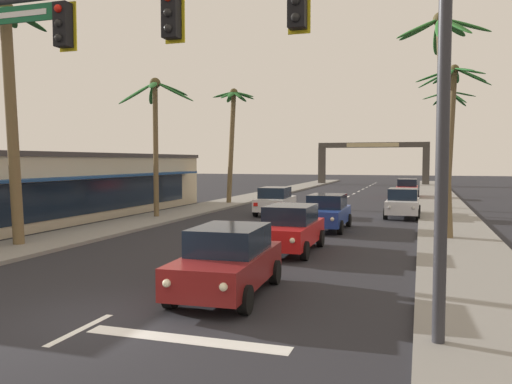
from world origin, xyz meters
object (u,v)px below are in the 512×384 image
Objects in this scene: palm_left_second at (10,90)px; palm_left_farthest at (232,122)px; sedan_parked_mid_kerb at (403,203)px; palm_right_third at (453,106)px; storefront_strip_left at (43,187)px; sedan_oncoming_far at (275,201)px; palm_left_third at (155,113)px; palm_right_farthest at (448,115)px; sedan_lead_at_stop_bar at (228,260)px; palm_right_second at (443,83)px; traffic_signal_mast at (254,45)px; town_gateway_arch at (372,157)px; sedan_fifth_in_queue at (327,212)px; sedan_third_in_queue at (290,228)px; sedan_parked_nearest_kerb at (407,188)px.

palm_left_farthest is (1.28, 20.49, 0.22)m from palm_left_second.
sedan_parked_mid_kerb is 14.55m from palm_left_farthest.
storefront_strip_left is (-21.65, -13.35, -5.02)m from palm_right_third.
palm_right_third reaches higher than sedan_parked_mid_kerb.
sedan_oncoming_far is at bearing -147.96° from palm_right_third.
palm_left_third is at bearing 87.54° from palm_left_second.
palm_left_farthest is (0.84, 10.22, 0.20)m from palm_left_third.
sedan_parked_mid_kerb is at bearing -99.18° from palm_right_farthest.
sedan_lead_at_stop_bar is 12.11m from palm_left_second.
palm_right_second reaches higher than sedan_lead_at_stop_bar.
palm_right_second is at bearing 73.68° from traffic_signal_mast.
town_gateway_arch is at bearing 103.16° from palm_right_third.
palm_left_second reaches higher than traffic_signal_mast.
palm_left_second is 1.00× the size of palm_right_second.
palm_left_second is 1.07× the size of palm_left_farthest.
sedan_fifth_in_queue is 0.46× the size of palm_right_third.
sedan_third_in_queue is 13.62m from palm_left_third.
sedan_parked_mid_kerb is 0.45× the size of palm_right_farthest.
palm_right_second is at bearing -44.29° from palm_left_farthest.
traffic_signal_mast is at bearing -58.77° from sedan_lead_at_stop_bar.
palm_left_second is 9.97m from storefront_strip_left.
sedan_lead_at_stop_bar is 18.93m from sedan_oncoming_far.
storefront_strip_left is (-11.30, -6.87, 1.01)m from sedan_oncoming_far.
palm_right_second is at bearing -85.61° from sedan_parked_nearest_kerb.
palm_right_third reaches higher than sedan_third_in_queue.
sedan_fifth_in_queue is at bearing 88.97° from sedan_lead_at_stop_bar.
sedan_lead_at_stop_bar and sedan_parked_nearest_kerb have the same top height.
palm_left_farthest is (-5.00, 6.02, 5.30)m from sedan_oncoming_far.
sedan_third_in_queue is 0.45× the size of palm_right_farthest.
palm_left_third is at bearing -159.74° from sedan_parked_mid_kerb.
sedan_fifth_in_queue and sedan_parked_mid_kerb have the same top height.
town_gateway_arch is at bearing 80.12° from palm_left_third.
storefront_strip_left is at bearing 142.65° from sedan_lead_at_stop_bar.
palm_right_third reaches higher than palm_left_farthest.
sedan_parked_nearest_kerb is at bearing 51.84° from storefront_strip_left.
palm_right_farthest reaches higher than palm_right_third.
traffic_signal_mast reaches higher than storefront_strip_left.
palm_right_second reaches higher than palm_left_third.
palm_right_second is at bearing -2.71° from storefront_strip_left.
sedan_fifth_in_queue is at bearing 87.85° from sedan_third_in_queue.
storefront_strip_left is (-5.46, -2.67, -4.08)m from palm_left_third.
palm_left_farthest is at bearing 127.67° from sedan_fifth_in_queue.
palm_right_farthest is at bearing 43.29° from palm_left_farthest.
palm_right_second reaches higher than sedan_third_in_queue.
sedan_fifth_in_queue is 7.35m from sedan_parked_mid_kerb.
palm_right_farthest is at bearing 80.25° from sedan_lead_at_stop_bar.
sedan_parked_nearest_kerb is at bearing -78.20° from town_gateway_arch.
storefront_strip_left is at bearing -153.97° from palm_left_third.
palm_right_second is 28.73m from palm_right_farthest.
sedan_parked_nearest_kerb is at bearing 57.97° from palm_left_third.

